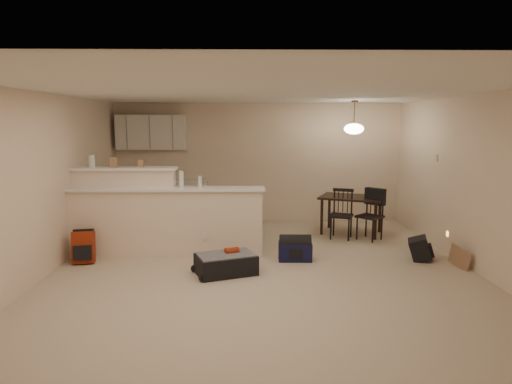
{
  "coord_description": "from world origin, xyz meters",
  "views": [
    {
      "loc": [
        -0.23,
        -6.15,
        2.09
      ],
      "look_at": [
        -0.1,
        0.7,
        1.05
      ],
      "focal_mm": 32.0,
      "sensor_mm": 36.0,
      "label": 1
    }
  ],
  "objects_px": {
    "dining_table": "(352,201)",
    "dining_chair_near": "(341,214)",
    "dining_chair_far": "(370,215)",
    "navy_duffel": "(295,252)",
    "suitcase": "(226,264)",
    "pendant_lamp": "(354,128)",
    "black_daypack": "(420,249)",
    "red_backpack": "(84,247)"
  },
  "relations": [
    {
      "from": "dining_table",
      "to": "dining_chair_near",
      "type": "relative_size",
      "value": 1.5
    },
    {
      "from": "dining_chair_far",
      "to": "navy_duffel",
      "type": "bearing_deg",
      "value": -93.92
    },
    {
      "from": "dining_chair_near",
      "to": "suitcase",
      "type": "bearing_deg",
      "value": -115.95
    },
    {
      "from": "pendant_lamp",
      "to": "suitcase",
      "type": "bearing_deg",
      "value": -134.51
    },
    {
      "from": "pendant_lamp",
      "to": "suitcase",
      "type": "relative_size",
      "value": 0.78
    },
    {
      "from": "suitcase",
      "to": "black_daypack",
      "type": "relative_size",
      "value": 2.09
    },
    {
      "from": "red_backpack",
      "to": "navy_duffel",
      "type": "relative_size",
      "value": 0.95
    },
    {
      "from": "red_backpack",
      "to": "black_daypack",
      "type": "relative_size",
      "value": 1.25
    },
    {
      "from": "pendant_lamp",
      "to": "dining_chair_near",
      "type": "distance_m",
      "value": 1.61
    },
    {
      "from": "black_daypack",
      "to": "dining_table",
      "type": "bearing_deg",
      "value": 40.36
    },
    {
      "from": "suitcase",
      "to": "red_backpack",
      "type": "xyz_separation_m",
      "value": [
        -2.17,
        0.55,
        0.1
      ]
    },
    {
      "from": "suitcase",
      "to": "navy_duffel",
      "type": "relative_size",
      "value": 1.58
    },
    {
      "from": "pendant_lamp",
      "to": "red_backpack",
      "type": "distance_m",
      "value": 5.09
    },
    {
      "from": "suitcase",
      "to": "navy_duffel",
      "type": "distance_m",
      "value": 1.2
    },
    {
      "from": "dining_table",
      "to": "dining_chair_near",
      "type": "height_order",
      "value": "dining_chair_near"
    },
    {
      "from": "dining_table",
      "to": "dining_chair_near",
      "type": "distance_m",
      "value": 0.5
    },
    {
      "from": "dining_chair_far",
      "to": "red_backpack",
      "type": "relative_size",
      "value": 1.9
    },
    {
      "from": "pendant_lamp",
      "to": "dining_chair_far",
      "type": "distance_m",
      "value": 1.63
    },
    {
      "from": "navy_duffel",
      "to": "black_daypack",
      "type": "height_order",
      "value": "black_daypack"
    },
    {
      "from": "dining_chair_near",
      "to": "red_backpack",
      "type": "relative_size",
      "value": 1.89
    },
    {
      "from": "red_backpack",
      "to": "black_daypack",
      "type": "bearing_deg",
      "value": -10.77
    },
    {
      "from": "dining_chair_near",
      "to": "red_backpack",
      "type": "bearing_deg",
      "value": -141.5
    },
    {
      "from": "dining_table",
      "to": "pendant_lamp",
      "type": "xyz_separation_m",
      "value": [
        -0.0,
        -0.0,
        1.36
      ]
    },
    {
      "from": "dining_chair_far",
      "to": "suitcase",
      "type": "distance_m",
      "value": 3.11
    },
    {
      "from": "dining_chair_near",
      "to": "navy_duffel",
      "type": "height_order",
      "value": "dining_chair_near"
    },
    {
      "from": "suitcase",
      "to": "dining_table",
      "type": "bearing_deg",
      "value": 24.94
    },
    {
      "from": "suitcase",
      "to": "red_backpack",
      "type": "height_order",
      "value": "red_backpack"
    },
    {
      "from": "dining_chair_near",
      "to": "navy_duffel",
      "type": "xyz_separation_m",
      "value": [
        -0.97,
        -1.32,
        -0.31
      ]
    },
    {
      "from": "pendant_lamp",
      "to": "suitcase",
      "type": "xyz_separation_m",
      "value": [
        -2.28,
        -2.31,
        -1.85
      ]
    },
    {
      "from": "suitcase",
      "to": "black_daypack",
      "type": "height_order",
      "value": "black_daypack"
    },
    {
      "from": "suitcase",
      "to": "navy_duffel",
      "type": "height_order",
      "value": "navy_duffel"
    },
    {
      "from": "navy_duffel",
      "to": "black_daypack",
      "type": "xyz_separation_m",
      "value": [
        1.93,
        0.0,
        0.03
      ]
    },
    {
      "from": "dining_chair_near",
      "to": "dining_table",
      "type": "bearing_deg",
      "value": 75.39
    },
    {
      "from": "dining_chair_near",
      "to": "dining_chair_far",
      "type": "bearing_deg",
      "value": 8.81
    },
    {
      "from": "red_backpack",
      "to": "black_daypack",
      "type": "distance_m",
      "value": 5.12
    },
    {
      "from": "dining_chair_far",
      "to": "black_daypack",
      "type": "relative_size",
      "value": 2.38
    },
    {
      "from": "black_daypack",
      "to": "dining_chair_far",
      "type": "bearing_deg",
      "value": 39.15
    },
    {
      "from": "dining_table",
      "to": "suitcase",
      "type": "height_order",
      "value": "dining_table"
    },
    {
      "from": "pendant_lamp",
      "to": "navy_duffel",
      "type": "xyz_separation_m",
      "value": [
        -1.24,
        -1.71,
        -1.85
      ]
    },
    {
      "from": "pendant_lamp",
      "to": "suitcase",
      "type": "distance_m",
      "value": 3.74
    },
    {
      "from": "dining_chair_far",
      "to": "suitcase",
      "type": "height_order",
      "value": "dining_chair_far"
    },
    {
      "from": "pendant_lamp",
      "to": "black_daypack",
      "type": "height_order",
      "value": "pendant_lamp"
    }
  ]
}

